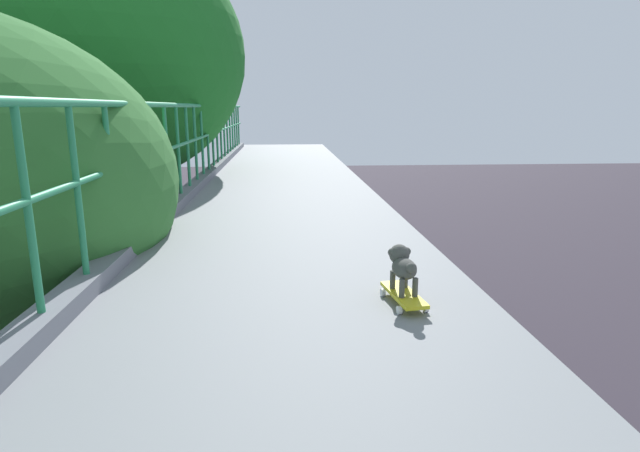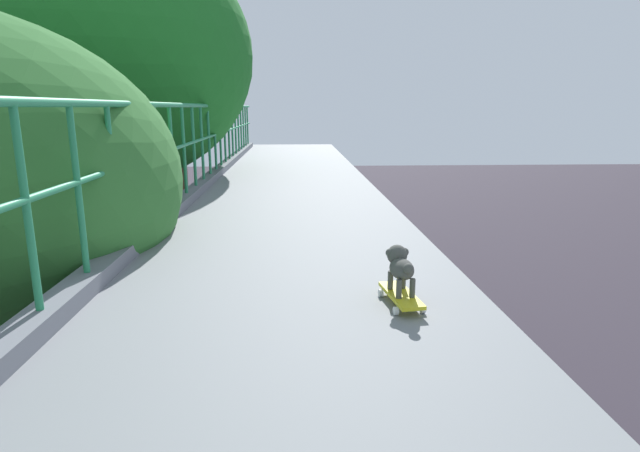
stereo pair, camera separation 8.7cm
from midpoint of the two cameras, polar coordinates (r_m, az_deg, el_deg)
car_blue_fifth at (r=13.81m, az=-32.29°, el=-15.40°), size 1.87×4.59×1.56m
car_grey_seventh at (r=19.32m, az=-22.34°, el=-6.46°), size 1.87×4.57×1.42m
city_bus at (r=28.97m, az=-24.15°, el=1.96°), size 2.60×11.77×3.17m
roadside_tree_far at (r=10.84m, az=-24.85°, el=16.84°), size 5.80×5.80×10.26m
roadside_tree_farthest at (r=16.79m, az=-17.24°, el=14.38°), size 4.02×4.02×9.27m
toy_skateboard at (r=3.32m, az=8.62°, el=-7.69°), size 0.24×0.49×0.08m
small_dog at (r=3.29m, az=8.52°, el=-4.30°), size 0.18×0.34×0.29m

